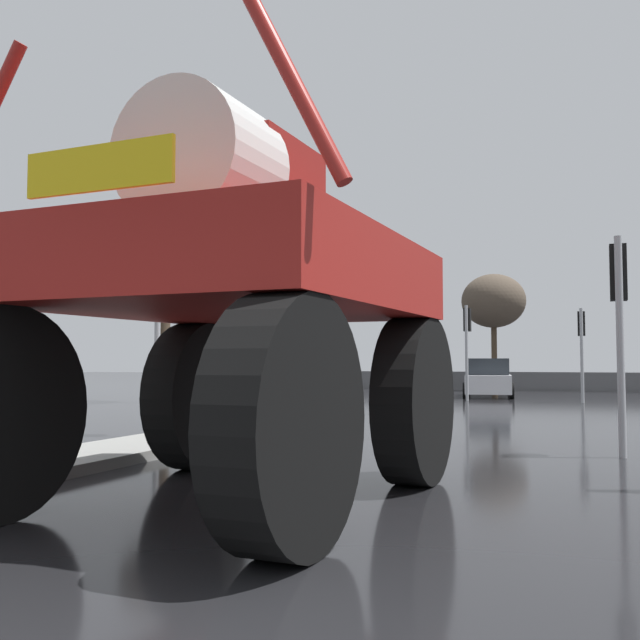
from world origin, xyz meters
TOP-DOWN VIEW (x-y plane):
  - ground_plane at (0.00, 18.00)m, footprint 120.00×120.00m
  - oversize_sprayer at (-0.19, 5.20)m, footprint 4.05×5.36m
  - sedan_ahead at (-0.81, 27.68)m, footprint 2.31×4.29m
  - traffic_signal_near_left at (-4.41, 10.33)m, footprint 0.24×0.54m
  - traffic_signal_near_right at (3.59, 10.33)m, footprint 0.24×0.54m
  - traffic_signal_far_left at (-1.16, 24.97)m, footprint 0.24×0.55m
  - traffic_signal_far_right at (2.74, 24.97)m, footprint 0.24×0.55m
  - bare_tree_left at (-10.56, 19.68)m, footprint 2.82×2.82m
  - bare_tree_far_center at (-1.42, 34.02)m, footprint 3.05×3.05m
  - roadside_barrier at (0.00, 34.39)m, footprint 26.59×0.24m

SIDE VIEW (x-z plane):
  - ground_plane at x=0.00m, z-range 0.00..0.00m
  - roadside_barrier at x=0.00m, z-range 0.00..0.90m
  - sedan_ahead at x=-0.81m, z-range -0.05..1.47m
  - oversize_sprayer at x=-0.19m, z-range -0.11..4.14m
  - traffic_signal_near_left at x=-4.41m, z-range 0.73..3.94m
  - traffic_signal_far_right at x=2.74m, z-range 0.73..3.95m
  - traffic_signal_near_right at x=3.59m, z-range 0.74..4.00m
  - traffic_signal_far_left at x=-1.16m, z-range 0.79..4.22m
  - bare_tree_far_center at x=-1.42m, z-range 1.49..7.11m
  - bare_tree_left at x=-10.56m, z-range 2.19..9.28m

